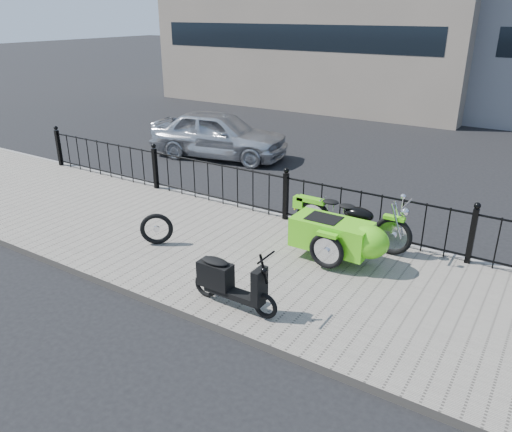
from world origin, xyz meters
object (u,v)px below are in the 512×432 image
Objects in this scene: motorcycle_sidecar at (345,233)px; sedan_car at (219,134)px; spare_tire at (157,229)px; scooter at (228,282)px.

motorcycle_sidecar is 0.57× the size of sedan_car.
spare_tire is (-3.06, -1.26, -0.18)m from motorcycle_sidecar.
motorcycle_sidecar is at bearing 22.43° from spare_tire.
scooter is at bearing -153.51° from sedan_car.
scooter is 8.20m from sedan_car.
spare_tire is at bearing 157.33° from scooter.
motorcycle_sidecar is at bearing -137.61° from sedan_car.
scooter is (-0.80, -2.20, -0.11)m from motorcycle_sidecar.
sedan_car reaches higher than motorcycle_sidecar.
motorcycle_sidecar is 1.63× the size of scooter.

